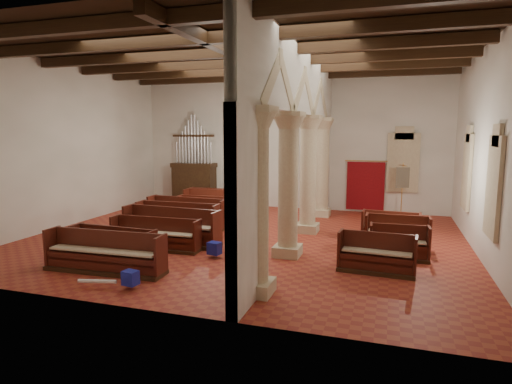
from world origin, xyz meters
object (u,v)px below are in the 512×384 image
(lectern, at_px, (238,196))
(aisle_pew_0, at_px, (376,259))
(pipe_organ, at_px, (194,176))
(nave_pew_0, at_px, (105,259))
(processional_banner, at_px, (401,201))

(lectern, relative_size, aisle_pew_0, 0.60)
(pipe_organ, bearing_deg, nave_pew_0, -77.27)
(lectern, relative_size, processional_banner, 0.51)
(lectern, bearing_deg, pipe_organ, 167.18)
(aisle_pew_0, bearing_deg, nave_pew_0, -158.72)
(pipe_organ, xyz_separation_m, nave_pew_0, (2.21, -9.77, -1.03))
(lectern, distance_m, aisle_pew_0, 10.10)
(nave_pew_0, bearing_deg, processional_banner, 48.49)
(pipe_organ, bearing_deg, aisle_pew_0, -41.32)
(processional_banner, distance_m, aisle_pew_0, 6.84)
(lectern, bearing_deg, processional_banner, -19.80)
(processional_banner, bearing_deg, pipe_organ, 155.94)
(nave_pew_0, bearing_deg, aisle_pew_0, 15.24)
(nave_pew_0, bearing_deg, pipe_organ, 100.67)
(pipe_organ, relative_size, aisle_pew_0, 2.25)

